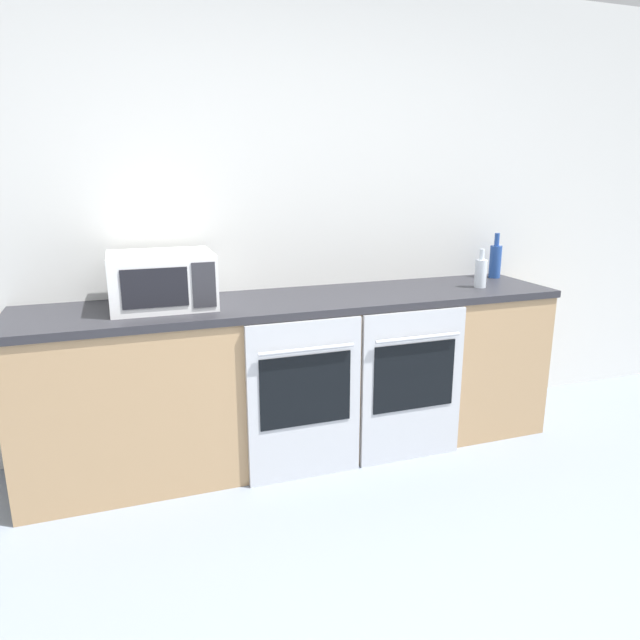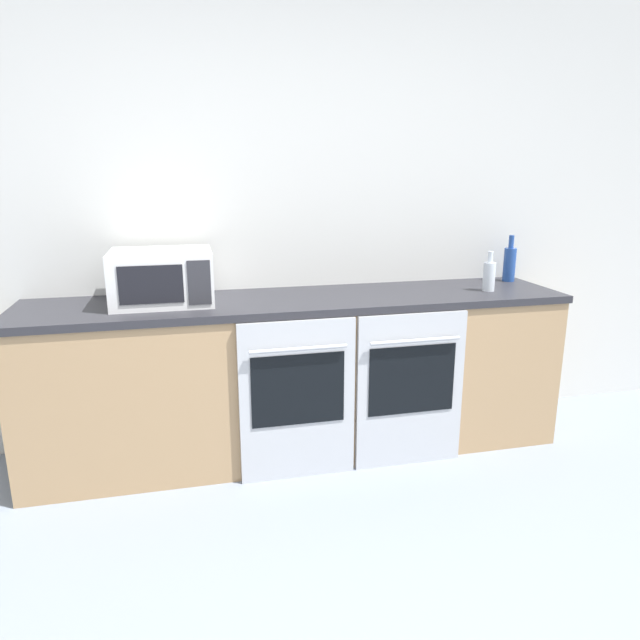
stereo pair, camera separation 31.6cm
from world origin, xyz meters
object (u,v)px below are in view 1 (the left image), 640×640
object	(u,v)px
oven_left	(305,400)
bottle_blue	(495,260)
bottle_clear	(481,272)
microwave	(162,280)
oven_right	(413,386)

from	to	relation	value
oven_left	bottle_blue	size ratio (longest dim) A/B	2.98
bottle_clear	microwave	bearing A→B (deg)	176.66
oven_right	bottle_clear	distance (m)	0.82
oven_right	bottle_clear	xyz separation A→B (m)	(0.56, 0.25, 0.55)
oven_left	bottle_clear	xyz separation A→B (m)	(1.17, 0.25, 0.55)
microwave	oven_left	bearing A→B (deg)	-28.81
bottle_blue	oven_left	bearing A→B (deg)	-161.36
oven_left	oven_right	size ratio (longest dim) A/B	1.00
oven_right	bottle_blue	size ratio (longest dim) A/B	2.98
oven_left	oven_right	bearing A→B (deg)	0.00
bottle_blue	bottle_clear	xyz separation A→B (m)	(-0.27, -0.24, -0.02)
microwave	bottle_clear	bearing A→B (deg)	-3.34
oven_left	microwave	bearing A→B (deg)	151.19
oven_right	bottle_blue	distance (m)	1.12
microwave	bottle_blue	xyz separation A→B (m)	(2.08, 0.14, -0.03)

